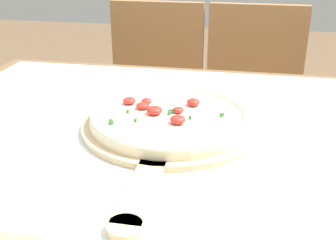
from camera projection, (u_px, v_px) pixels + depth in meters
name	position (u px, v px, depth m)	size (l,w,h in m)	color
dining_table	(153.00, 195.00, 0.85)	(1.14, 1.02, 0.78)	brown
towel_cloth	(152.00, 143.00, 0.80)	(1.06, 0.94, 0.00)	silver
pizza_peel	(169.00, 129.00, 0.84)	(0.36, 0.54, 0.01)	#D6B784
pizza	(171.00, 116.00, 0.85)	(0.33, 0.33, 0.04)	beige
chair_left	(153.00, 99.00, 1.73)	(0.40, 0.40, 0.90)	#A37547
chair_right	(251.00, 105.00, 1.66)	(0.41, 0.41, 0.90)	#A37547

